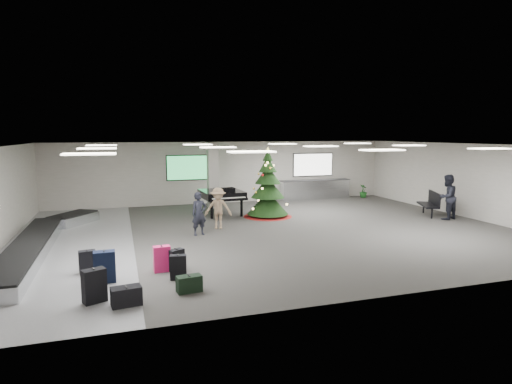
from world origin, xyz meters
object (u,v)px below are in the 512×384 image
object	(u,v)px
service_counter	(315,189)
traveler_a	(199,214)
baggage_carousel	(40,241)
christmas_tree	(268,193)
potted_plant_left	(267,195)
potted_plant_right	(363,191)
bench	(430,202)
traveler_bench	(447,197)
pink_suitcase	(162,259)
grand_piano	(222,195)
traveler_b	(218,208)

from	to	relation	value
service_counter	traveler_a	xyz separation A→B (m)	(-7.69, -6.55, 0.23)
baggage_carousel	christmas_tree	distance (m)	9.10
christmas_tree	potted_plant_left	size ratio (longest dim) A/B	4.10
service_counter	potted_plant_right	world-z (taller)	service_counter
bench	baggage_carousel	bearing A→B (deg)	-152.41
baggage_carousel	traveler_bench	distance (m)	15.67
service_counter	pink_suitcase	world-z (taller)	service_counter
pink_suitcase	bench	xyz separation A→B (m)	(12.12, 4.30, 0.27)
christmas_tree	grand_piano	xyz separation A→B (m)	(-1.81, 1.04, -0.14)
traveler_a	traveler_b	world-z (taller)	traveler_b
baggage_carousel	service_counter	distance (m)	14.50
christmas_tree	traveler_bench	size ratio (longest dim) A/B	1.59
bench	potted_plant_left	world-z (taller)	bench
baggage_carousel	potted_plant_right	xyz separation A→B (m)	(15.71, 6.37, 0.16)
bench	pink_suitcase	bearing A→B (deg)	-135.56
grand_piano	bench	xyz separation A→B (m)	(8.75, -3.04, -0.30)
service_counter	potted_plant_left	size ratio (longest dim) A/B	5.43
service_counter	traveler_bench	world-z (taller)	traveler_bench
baggage_carousel	christmas_tree	size ratio (longest dim) A/B	3.18
service_counter	traveler_a	bearing A→B (deg)	-139.59
grand_piano	traveler_b	bearing A→B (deg)	-109.57
service_counter	traveler_b	world-z (taller)	traveler_b
service_counter	traveler_b	xyz separation A→B (m)	(-6.81, -5.72, 0.24)
pink_suitcase	traveler_b	world-z (taller)	traveler_b
traveler_b	potted_plant_right	size ratio (longest dim) A/B	2.10
traveler_a	traveler_bench	world-z (taller)	traveler_bench
christmas_tree	baggage_carousel	bearing A→B (deg)	-162.48
service_counter	potted_plant_right	distance (m)	2.89
grand_piano	traveler_bench	bearing A→B (deg)	-27.65
grand_piano	traveler_a	world-z (taller)	traveler_a
christmas_tree	potted_plant_left	bearing A→B (deg)	70.80
bench	christmas_tree	bearing A→B (deg)	-171.14
baggage_carousel	traveler_b	xyz separation A→B (m)	(6.04, 1.02, 0.58)
pink_suitcase	traveler_b	distance (m)	5.27
bench	potted_plant_right	bearing A→B (deg)	113.71
grand_piano	pink_suitcase	bearing A→B (deg)	-118.04
bench	traveler_a	bearing A→B (deg)	-152.10
traveler_b	bench	bearing A→B (deg)	14.02
traveler_bench	service_counter	bearing A→B (deg)	-84.95
christmas_tree	traveler_b	size ratio (longest dim) A/B	1.93
baggage_carousel	traveler_a	distance (m)	5.18
christmas_tree	potted_plant_right	distance (m)	7.98
pink_suitcase	potted_plant_right	xyz separation A→B (m)	(12.24, 9.94, 0.03)
pink_suitcase	potted_plant_right	distance (m)	15.77
grand_piano	christmas_tree	bearing A→B (deg)	-33.35
pink_suitcase	traveler_a	distance (m)	4.14
bench	traveler_b	size ratio (longest dim) A/B	1.13
traveler_a	potted_plant_right	distance (m)	12.24
service_counter	bench	size ratio (longest dim) A/B	2.27
pink_suitcase	bench	distance (m)	12.86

